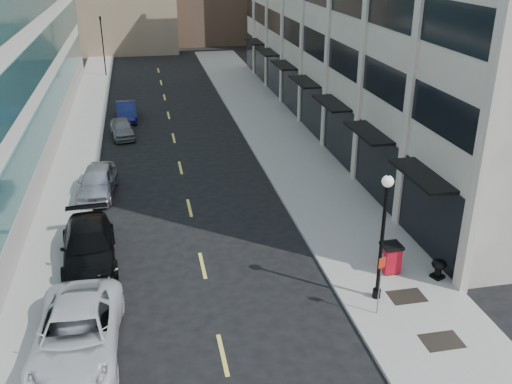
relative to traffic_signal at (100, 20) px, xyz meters
name	(u,v)px	position (x,y,z in m)	size (l,w,h in m)	color
sidewalk_right	(296,158)	(13.00, -28.00, -5.64)	(5.00, 80.00, 0.15)	gray
sidewalk_left	(72,174)	(-1.00, -28.00, -5.64)	(3.00, 80.00, 0.15)	gray
building_right	(400,1)	(22.44, -21.01, 3.28)	(15.30, 46.50, 18.25)	beige
grate_mid	(442,341)	(13.10, -47.00, -5.56)	(1.40, 1.00, 0.01)	black
grate_far	(407,296)	(13.10, -44.20, -5.56)	(1.40, 1.00, 0.01)	black
road_centerline	(185,186)	(5.50, -31.00, -5.71)	(0.15, 68.20, 0.01)	#D8CC4C
traffic_signal	(100,20)	(0.00, 0.00, 0.00)	(0.66, 0.66, 6.98)	black
car_white_van	(77,335)	(0.70, -45.03, -4.87)	(2.82, 6.11, 1.70)	silver
car_black_pickup	(89,246)	(0.70, -38.72, -4.90)	(2.28, 5.61, 1.63)	black
car_silver_sedan	(97,182)	(0.70, -31.27, -4.92)	(1.89, 4.70, 1.60)	#9C9FA5
car_blue_sedan	(126,111)	(2.19, -16.61, -5.02)	(1.47, 4.22, 1.39)	#151D50
car_grey_sedan	(122,128)	(1.92, -21.00, -5.06)	(1.55, 3.85, 1.31)	slate
trash_bin	(391,257)	(13.18, -42.30, -4.87)	(0.83, 0.91, 1.30)	#B00B1B
lamppost	(383,227)	(11.90, -44.00, -2.47)	(0.44, 0.44, 5.28)	black
sign_post	(381,276)	(11.51, -45.01, -3.92)	(0.30, 0.12, 2.58)	slate
urn_planter	(439,267)	(14.95, -43.17, -5.05)	(0.62, 0.62, 0.85)	black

